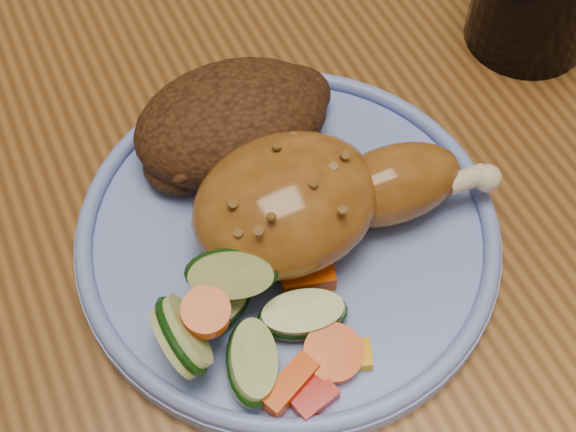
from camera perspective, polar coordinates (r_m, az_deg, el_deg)
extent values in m
cube|color=brown|center=(0.55, 2.39, 5.75)|extent=(0.90, 1.40, 0.04)
cylinder|color=#4C2D16|center=(1.17, -14.60, -0.76)|extent=(0.04, 0.04, 0.41)
cylinder|color=#4C2D16|center=(1.41, -18.74, 10.51)|extent=(0.04, 0.04, 0.41)
cylinder|color=#4C2D16|center=(1.22, 1.50, 5.17)|extent=(0.04, 0.04, 0.41)
cylinder|color=#6D85DA|center=(0.48, 0.00, -1.39)|extent=(0.25, 0.25, 0.01)
torus|color=#6D85DA|center=(0.47, 0.00, -0.68)|extent=(0.25, 0.25, 0.01)
ellipsoid|color=brown|center=(0.45, -0.12, 0.89)|extent=(0.11, 0.09, 0.06)
ellipsoid|color=brown|center=(0.47, 7.43, 2.23)|extent=(0.09, 0.05, 0.04)
sphere|color=beige|center=(0.48, 13.99, 2.62)|extent=(0.02, 0.02, 0.02)
ellipsoid|color=#3F210F|center=(0.49, -4.03, 6.73)|extent=(0.12, 0.09, 0.05)
ellipsoid|color=#3F210F|center=(0.51, -0.21, 8.36)|extent=(0.06, 0.05, 0.03)
ellipsoid|color=#3F210F|center=(0.49, -7.41, 3.81)|extent=(0.05, 0.05, 0.03)
cube|color=#A50A05|center=(0.42, 1.65, -12.58)|extent=(0.03, 0.02, 0.01)
cube|color=#E5A507|center=(0.43, 4.65, -9.82)|extent=(0.02, 0.02, 0.01)
cube|color=#F54F08|center=(0.45, 1.46, -4.58)|extent=(0.03, 0.02, 0.01)
cylinder|color=#F54F08|center=(0.43, 3.18, -9.78)|extent=(0.03, 0.03, 0.02)
cube|color=#F54F08|center=(0.42, 0.10, -11.95)|extent=(0.04, 0.03, 0.01)
cylinder|color=#F54F08|center=(0.41, -5.86, -6.84)|extent=(0.03, 0.03, 0.01)
cylinder|color=#C7DA8D|center=(0.42, -4.05, -4.07)|extent=(0.06, 0.06, 0.04)
cylinder|color=#C7DA8D|center=(0.42, -2.60, -10.36)|extent=(0.06, 0.06, 0.02)
cylinder|color=#C7DA8D|center=(0.43, 1.05, -7.05)|extent=(0.05, 0.06, 0.02)
cylinder|color=#C7DA8D|center=(0.44, -5.28, -6.52)|extent=(0.06, 0.06, 0.02)
cylinder|color=#C7DA8D|center=(0.42, -7.61, -8.42)|extent=(0.04, 0.05, 0.05)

